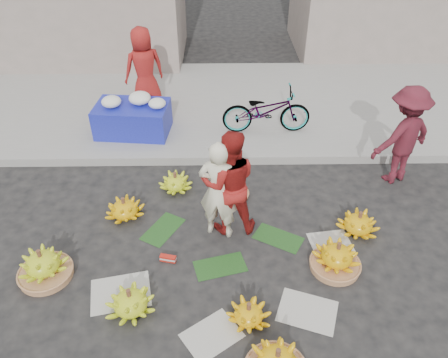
{
  "coord_description": "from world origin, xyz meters",
  "views": [
    {
      "loc": [
        -0.11,
        -4.02,
        4.22
      ],
      "look_at": [
        -0.04,
        0.73,
        0.7
      ],
      "focal_mm": 35.0,
      "sensor_mm": 36.0,
      "label": 1
    }
  ],
  "objects_px": {
    "banana_bunch_0": "(43,265)",
    "bicycle": "(266,111)",
    "flower_table": "(133,117)",
    "banana_bunch_4": "(336,258)",
    "vendor_cream": "(219,190)"
  },
  "relations": [
    {
      "from": "vendor_cream",
      "to": "bicycle",
      "type": "bearing_deg",
      "value": -93.16
    },
    {
      "from": "bicycle",
      "to": "flower_table",
      "type": "bearing_deg",
      "value": 88.47
    },
    {
      "from": "bicycle",
      "to": "banana_bunch_0",
      "type": "bearing_deg",
      "value": 136.29
    },
    {
      "from": "banana_bunch_4",
      "to": "bicycle",
      "type": "distance_m",
      "value": 3.33
    },
    {
      "from": "banana_bunch_4",
      "to": "vendor_cream",
      "type": "distance_m",
      "value": 1.71
    },
    {
      "from": "flower_table",
      "to": "bicycle",
      "type": "bearing_deg",
      "value": 5.71
    },
    {
      "from": "banana_bunch_0",
      "to": "bicycle",
      "type": "xyz_separation_m",
      "value": [
        3.03,
        3.34,
        0.35
      ]
    },
    {
      "from": "banana_bunch_4",
      "to": "flower_table",
      "type": "bearing_deg",
      "value": 132.69
    },
    {
      "from": "flower_table",
      "to": "bicycle",
      "type": "height_order",
      "value": "bicycle"
    },
    {
      "from": "bicycle",
      "to": "banana_bunch_4",
      "type": "bearing_deg",
      "value": -171.15
    },
    {
      "from": "banana_bunch_0",
      "to": "flower_table",
      "type": "xyz_separation_m",
      "value": [
        0.62,
        3.34,
        0.24
      ]
    },
    {
      "from": "vendor_cream",
      "to": "flower_table",
      "type": "distance_m",
      "value": 3.01
    },
    {
      "from": "vendor_cream",
      "to": "banana_bunch_4",
      "type": "bearing_deg",
      "value": 170.51
    },
    {
      "from": "vendor_cream",
      "to": "flower_table",
      "type": "height_order",
      "value": "vendor_cream"
    },
    {
      "from": "vendor_cream",
      "to": "bicycle",
      "type": "height_order",
      "value": "vendor_cream"
    }
  ]
}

